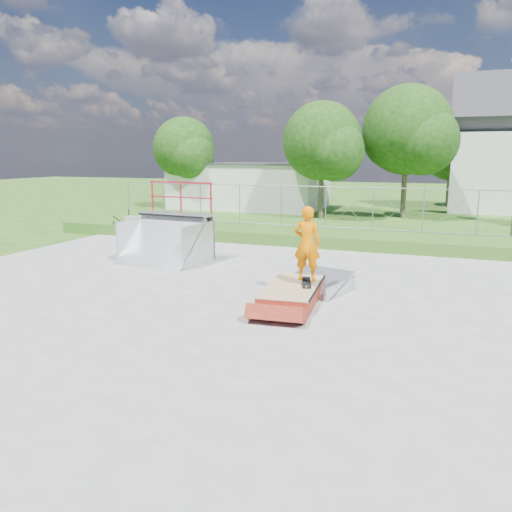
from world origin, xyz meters
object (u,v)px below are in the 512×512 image
at_px(grind_box, 293,293).
at_px(flat_bank_ramp, 314,283).
at_px(quarter_pipe, 163,224).
at_px(skater, 307,246).

distance_m(grind_box, flat_bank_ramp, 1.07).
relative_size(grind_box, quarter_pipe, 1.01).
bearing_deg(quarter_pipe, grind_box, -21.93).
height_order(quarter_pipe, skater, quarter_pipe).
distance_m(flat_bank_ramp, skater, 1.38).
bearing_deg(grind_box, skater, 32.69).
xyz_separation_m(quarter_pipe, flat_bank_ramp, (5.68, -1.80, -1.10)).
distance_m(quarter_pipe, skater, 6.24).
bearing_deg(grind_box, flat_bank_ramp, 68.47).
height_order(grind_box, quarter_pipe, quarter_pipe).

